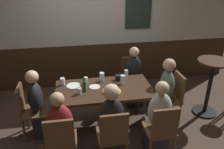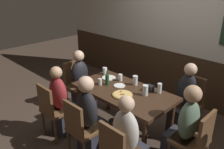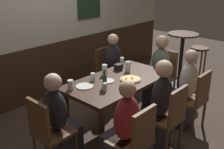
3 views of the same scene
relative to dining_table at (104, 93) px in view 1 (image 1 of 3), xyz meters
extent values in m
plane|color=#423328|center=(0.00, 0.00, -0.65)|extent=(12.00, 12.00, 0.00)
cube|color=#3D2819|center=(0.00, 1.65, -0.17)|extent=(6.40, 0.10, 0.95)
cube|color=beige|center=(0.00, 1.65, 1.13)|extent=(6.40, 0.10, 1.65)
cube|color=#233828|center=(0.97, 1.58, 0.97)|extent=(0.56, 0.03, 0.68)
cube|color=#382316|center=(0.00, 0.00, 0.07)|extent=(1.52, 0.81, 0.05)
cylinder|color=#382316|center=(-0.66, -0.33, -0.30)|extent=(0.07, 0.07, 0.69)
cylinder|color=#382316|center=(0.66, -0.33, -0.30)|extent=(0.07, 0.07, 0.69)
cylinder|color=#382316|center=(-0.66, 0.33, -0.30)|extent=(0.07, 0.07, 0.69)
cylinder|color=#382316|center=(0.66, 0.33, -0.30)|extent=(0.07, 0.07, 0.69)
cube|color=brown|center=(-1.10, 0.00, -0.22)|extent=(0.40, 0.40, 0.04)
cube|color=brown|center=(-1.28, 0.00, 0.02)|extent=(0.04, 0.36, 0.43)
cylinder|color=brown|center=(-0.93, 0.17, -0.44)|extent=(0.04, 0.04, 0.41)
cylinder|color=brown|center=(-0.93, -0.17, -0.44)|extent=(0.04, 0.04, 0.41)
cylinder|color=brown|center=(-1.27, 0.17, -0.44)|extent=(0.04, 0.04, 0.41)
cylinder|color=brown|center=(-1.27, -0.17, -0.44)|extent=(0.04, 0.04, 0.41)
cube|color=brown|center=(-0.67, -0.75, -0.22)|extent=(0.40, 0.40, 0.04)
cube|color=brown|center=(-0.67, -0.93, 0.02)|extent=(0.36, 0.04, 0.43)
cylinder|color=brown|center=(-0.84, -0.58, -0.44)|extent=(0.04, 0.04, 0.41)
cylinder|color=brown|center=(-0.50, -0.58, -0.44)|extent=(0.04, 0.04, 0.41)
cube|color=brown|center=(0.67, 0.75, -0.22)|extent=(0.40, 0.40, 0.04)
cube|color=brown|center=(0.67, 0.93, 0.02)|extent=(0.36, 0.04, 0.43)
cylinder|color=brown|center=(0.84, 0.58, -0.44)|extent=(0.04, 0.04, 0.41)
cylinder|color=brown|center=(0.50, 0.58, -0.44)|extent=(0.04, 0.04, 0.41)
cylinder|color=brown|center=(0.84, 0.92, -0.44)|extent=(0.04, 0.04, 0.41)
cylinder|color=brown|center=(0.50, 0.92, -0.44)|extent=(0.04, 0.04, 0.41)
cube|color=brown|center=(0.00, -0.75, -0.22)|extent=(0.40, 0.40, 0.04)
cube|color=brown|center=(0.00, -0.93, 0.02)|extent=(0.36, 0.04, 0.43)
cylinder|color=brown|center=(-0.17, -0.58, -0.44)|extent=(0.04, 0.04, 0.41)
cylinder|color=brown|center=(0.17, -0.58, -0.44)|extent=(0.04, 0.04, 0.41)
cube|color=brown|center=(1.10, 0.00, -0.22)|extent=(0.40, 0.40, 0.04)
cube|color=brown|center=(1.28, 0.00, 0.02)|extent=(0.04, 0.36, 0.43)
cylinder|color=brown|center=(0.93, -0.17, -0.44)|extent=(0.04, 0.04, 0.41)
cylinder|color=brown|center=(0.93, 0.17, -0.44)|extent=(0.04, 0.04, 0.41)
cylinder|color=brown|center=(1.27, -0.17, -0.44)|extent=(0.04, 0.04, 0.41)
cylinder|color=brown|center=(1.27, 0.17, -0.44)|extent=(0.04, 0.04, 0.41)
cube|color=brown|center=(0.67, -0.75, -0.22)|extent=(0.40, 0.40, 0.04)
cube|color=brown|center=(0.67, -0.93, 0.02)|extent=(0.36, 0.04, 0.43)
cylinder|color=brown|center=(0.50, -0.58, -0.44)|extent=(0.04, 0.04, 0.41)
cylinder|color=brown|center=(0.84, -0.58, -0.44)|extent=(0.04, 0.04, 0.41)
cylinder|color=brown|center=(0.84, -0.92, -0.44)|extent=(0.04, 0.04, 0.41)
cube|color=#2D2D38|center=(-0.97, 0.00, -0.42)|extent=(0.34, 0.32, 0.45)
ellipsoid|color=black|center=(-1.06, 0.00, 0.05)|extent=(0.22, 0.34, 0.49)
sphere|color=#DBB293|center=(-1.06, 0.00, 0.38)|extent=(0.19, 0.19, 0.19)
cube|color=#2D2D38|center=(-0.67, -0.62, -0.42)|extent=(0.32, 0.34, 0.45)
ellipsoid|color=maroon|center=(-0.67, -0.71, 0.05)|extent=(0.34, 0.22, 0.51)
sphere|color=tan|center=(-0.67, -0.71, 0.39)|extent=(0.18, 0.18, 0.18)
cube|color=#2D2D38|center=(0.67, 0.62, -0.42)|extent=(0.32, 0.34, 0.45)
ellipsoid|color=black|center=(0.67, 0.71, 0.06)|extent=(0.34, 0.22, 0.53)
sphere|color=#DBB293|center=(0.67, 0.71, 0.41)|extent=(0.19, 0.19, 0.19)
cube|color=#2D2D38|center=(0.00, -0.62, -0.42)|extent=(0.32, 0.34, 0.45)
ellipsoid|color=black|center=(0.00, -0.71, 0.07)|extent=(0.34, 0.22, 0.53)
sphere|color=#DBB293|center=(0.00, -0.71, 0.42)|extent=(0.21, 0.21, 0.21)
cube|color=#2D2D38|center=(0.97, 0.00, -0.42)|extent=(0.34, 0.32, 0.45)
ellipsoid|color=#56705B|center=(1.06, 0.00, 0.06)|extent=(0.22, 0.34, 0.52)
sphere|color=tan|center=(1.06, 0.00, 0.42)|extent=(0.21, 0.21, 0.21)
cube|color=#2D2D38|center=(0.67, -0.62, -0.42)|extent=(0.32, 0.34, 0.45)
ellipsoid|color=beige|center=(0.67, -0.71, 0.07)|extent=(0.34, 0.22, 0.54)
sphere|color=#DBB293|center=(0.67, -0.71, 0.42)|extent=(0.18, 0.18, 0.18)
cylinder|color=tan|center=(0.10, -0.13, 0.10)|extent=(0.29, 0.29, 0.02)
cylinder|color=#DBB760|center=(0.10, -0.13, 0.11)|extent=(0.25, 0.25, 0.01)
cylinder|color=maroon|center=(0.10, -0.16, 0.12)|extent=(0.03, 0.03, 0.00)
cylinder|color=maroon|center=(0.12, -0.14, 0.12)|extent=(0.03, 0.03, 0.00)
cylinder|color=maroon|center=(0.04, -0.11, 0.12)|extent=(0.03, 0.03, 0.00)
cylinder|color=silver|center=(-0.39, -0.11, 0.14)|extent=(0.06, 0.06, 0.10)
cylinder|color=#B26623|center=(-0.39, -0.11, 0.11)|extent=(0.06, 0.06, 0.05)
cylinder|color=silver|center=(0.33, 0.10, 0.17)|extent=(0.08, 0.08, 0.16)
cylinder|color=#331E14|center=(0.33, 0.10, 0.13)|extent=(0.07, 0.07, 0.07)
cylinder|color=silver|center=(0.43, 0.30, 0.17)|extent=(0.06, 0.06, 0.15)
cylinder|color=gold|center=(0.43, 0.30, 0.15)|extent=(0.06, 0.06, 0.11)
cylinder|color=silver|center=(-0.64, 0.23, 0.15)|extent=(0.08, 0.08, 0.12)
cylinder|color=#B26623|center=(-0.64, 0.23, 0.12)|extent=(0.07, 0.07, 0.05)
cylinder|color=silver|center=(-0.27, 0.22, 0.15)|extent=(0.07, 0.07, 0.11)
cylinder|color=#331E14|center=(-0.27, 0.22, 0.11)|extent=(0.06, 0.06, 0.04)
cylinder|color=silver|center=(0.01, 0.26, 0.17)|extent=(0.08, 0.08, 0.15)
cylinder|color=gold|center=(0.01, 0.26, 0.14)|extent=(0.07, 0.07, 0.09)
cylinder|color=#194723|center=(-0.31, -0.04, 0.17)|extent=(0.06, 0.06, 0.16)
cylinder|color=#194723|center=(-0.31, -0.04, 0.29)|extent=(0.03, 0.03, 0.07)
cylinder|color=white|center=(-0.47, 0.16, 0.10)|extent=(0.23, 0.23, 0.01)
cylinder|color=white|center=(-0.14, 0.06, 0.10)|extent=(0.18, 0.18, 0.01)
cube|color=black|center=(0.29, 0.25, 0.14)|extent=(0.11, 0.09, 0.09)
cylinder|color=black|center=(1.92, 0.09, -0.63)|extent=(0.44, 0.44, 0.03)
cylinder|color=black|center=(1.92, 0.09, -0.12)|extent=(0.07, 0.07, 0.99)
cylinder|color=#382316|center=(1.92, 0.09, 0.39)|extent=(0.56, 0.56, 0.03)
camera|label=1|loc=(-0.42, -3.16, 1.85)|focal=36.66mm
camera|label=2|loc=(2.06, -2.32, 1.65)|focal=37.20mm
camera|label=3|loc=(-2.60, -2.26, 1.51)|focal=43.55mm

